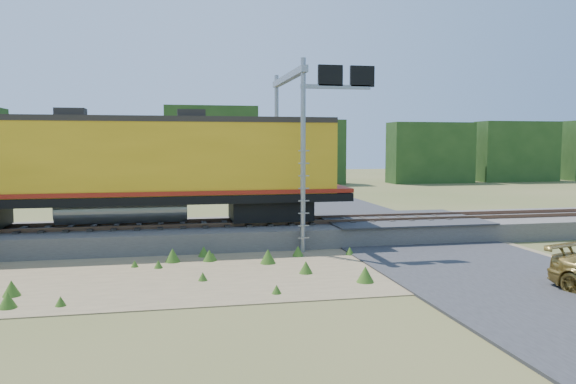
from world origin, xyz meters
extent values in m
plane|color=#475123|center=(0.00, 0.00, 0.00)|extent=(140.00, 140.00, 0.00)
cube|color=slate|center=(0.00, 6.00, 0.40)|extent=(70.00, 5.00, 0.80)
cube|color=brown|center=(0.00, 5.28, 0.88)|extent=(70.00, 0.10, 0.16)
cube|color=brown|center=(0.00, 6.72, 0.88)|extent=(70.00, 0.10, 0.16)
cube|color=#8C7754|center=(-2.00, 0.50, 0.01)|extent=(26.00, 8.00, 0.03)
cube|color=#38383A|center=(7.00, 6.00, 0.83)|extent=(7.00, 5.20, 0.06)
cube|color=#38383A|center=(7.00, 22.00, 0.04)|extent=(7.00, 24.00, 0.08)
cube|color=#1E3C15|center=(0.00, 38.00, 3.25)|extent=(36.00, 3.00, 6.50)
cube|color=#1E3C15|center=(40.00, 38.00, 3.00)|extent=(50.00, 3.00, 6.00)
cube|color=black|center=(1.05, 6.00, 1.39)|extent=(3.42, 2.18, 0.85)
cube|color=black|center=(-5.12, 6.00, 1.99)|extent=(18.99, 2.85, 0.34)
cylinder|color=gray|center=(-5.12, 6.00, 1.53)|extent=(5.22, 1.14, 1.14)
cube|color=gold|center=(-5.12, 6.00, 3.63)|extent=(17.57, 2.75, 2.94)
cube|color=maroon|center=(-5.12, 6.00, 2.27)|extent=(18.99, 2.90, 0.17)
cube|color=#28231E|center=(-5.12, 6.00, 5.21)|extent=(17.57, 2.80, 0.23)
cube|color=#28231E|center=(-7.02, 6.00, 5.43)|extent=(1.14, 0.95, 0.43)
cube|color=#28231E|center=(-2.27, 6.00, 5.43)|extent=(1.14, 0.95, 0.43)
cylinder|color=gray|center=(1.86, 3.20, 3.74)|extent=(0.19, 0.19, 7.49)
cylinder|color=gray|center=(1.86, 8.80, 3.74)|extent=(0.19, 0.19, 7.49)
cube|color=gray|center=(1.86, 6.00, 7.06)|extent=(0.27, 6.20, 0.27)
cube|color=gray|center=(3.14, 3.20, 6.42)|extent=(2.78, 0.16, 0.16)
cube|color=black|center=(2.93, 3.20, 6.85)|extent=(0.96, 0.16, 0.80)
cube|color=black|center=(4.21, 3.20, 6.85)|extent=(0.96, 0.16, 0.80)
camera|label=1|loc=(-3.06, -17.85, 4.26)|focal=35.00mm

